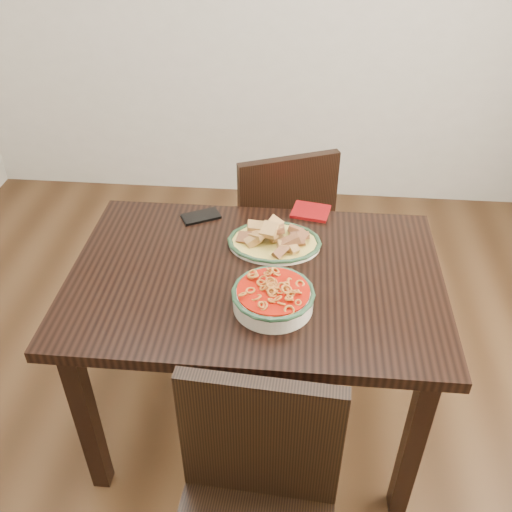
# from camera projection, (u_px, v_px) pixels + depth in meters

# --- Properties ---
(floor) EXTENTS (3.50, 3.50, 0.00)m
(floor) POSITION_uv_depth(u_px,v_px,m) (229.00, 404.00, 2.37)
(floor) COLOR #372211
(floor) RESTS_ON ground
(dining_table) EXTENTS (1.23, 0.82, 0.75)m
(dining_table) POSITION_uv_depth(u_px,v_px,m) (255.00, 296.00, 1.93)
(dining_table) COLOR black
(dining_table) RESTS_ON ground
(chair_far) EXTENTS (0.55, 0.55, 0.89)m
(chair_far) POSITION_uv_depth(u_px,v_px,m) (278.00, 226.00, 2.54)
(chair_far) COLOR black
(chair_far) RESTS_ON ground
(fish_plate) EXTENTS (0.32, 0.25, 0.11)m
(fish_plate) POSITION_uv_depth(u_px,v_px,m) (275.00, 235.00, 1.97)
(fish_plate) COLOR white
(fish_plate) RESTS_ON dining_table
(noodle_bowl) EXTENTS (0.25, 0.25, 0.08)m
(noodle_bowl) POSITION_uv_depth(u_px,v_px,m) (273.00, 296.00, 1.72)
(noodle_bowl) COLOR beige
(noodle_bowl) RESTS_ON dining_table
(smartphone) EXTENTS (0.16, 0.13, 0.01)m
(smartphone) POSITION_uv_depth(u_px,v_px,m) (201.00, 216.00, 2.14)
(smartphone) COLOR black
(smartphone) RESTS_ON dining_table
(napkin) EXTENTS (0.16, 0.14, 0.01)m
(napkin) POSITION_uv_depth(u_px,v_px,m) (311.00, 211.00, 2.16)
(napkin) COLOR maroon
(napkin) RESTS_ON dining_table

